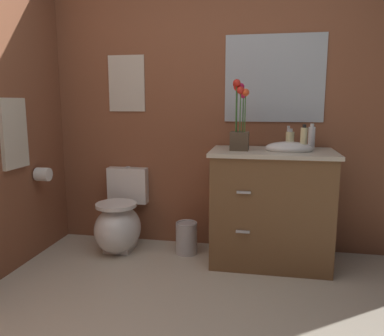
% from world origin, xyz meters
% --- Properties ---
extents(wall_back, '(4.37, 0.05, 2.50)m').
position_xyz_m(wall_back, '(0.20, 1.72, 1.25)').
color(wall_back, brown).
rests_on(wall_back, ground_plane).
extents(toilet, '(0.38, 0.59, 0.69)m').
position_xyz_m(toilet, '(-0.76, 1.42, 0.24)').
color(toilet, white).
rests_on(toilet, ground_plane).
extents(vanity_cabinet, '(0.94, 0.56, 1.08)m').
position_xyz_m(vanity_cabinet, '(0.50, 1.40, 0.46)').
color(vanity_cabinet, brown).
rests_on(vanity_cabinet, ground_plane).
extents(flower_vase, '(0.14, 0.14, 0.53)m').
position_xyz_m(flower_vase, '(0.25, 1.37, 1.10)').
color(flower_vase, '#4C3D2D').
rests_on(flower_vase, vanity_cabinet).
extents(soap_bottle, '(0.05, 0.05, 0.20)m').
position_xyz_m(soap_bottle, '(0.72, 1.37, 0.99)').
color(soap_bottle, beige).
rests_on(soap_bottle, vanity_cabinet).
extents(lotion_bottle, '(0.06, 0.06, 0.16)m').
position_xyz_m(lotion_bottle, '(0.63, 1.50, 0.97)').
color(lotion_bottle, beige).
rests_on(lotion_bottle, vanity_cabinet).
extents(hand_wash_bottle, '(0.05, 0.05, 0.20)m').
position_xyz_m(hand_wash_bottle, '(0.79, 1.49, 0.99)').
color(hand_wash_bottle, white).
rests_on(hand_wash_bottle, vanity_cabinet).
extents(trash_bin, '(0.18, 0.18, 0.27)m').
position_xyz_m(trash_bin, '(-0.18, 1.44, 0.14)').
color(trash_bin, '#B7B7BC').
rests_on(trash_bin, ground_plane).
extents(wall_poster, '(0.33, 0.01, 0.48)m').
position_xyz_m(wall_poster, '(-0.76, 1.69, 1.42)').
color(wall_poster, beige).
extents(wall_mirror, '(0.80, 0.01, 0.70)m').
position_xyz_m(wall_mirror, '(0.50, 1.69, 1.45)').
color(wall_mirror, '#B2BCC6').
extents(hanging_towel, '(0.03, 0.28, 0.52)m').
position_xyz_m(hanging_towel, '(-1.39, 0.98, 1.03)').
color(hanging_towel, beige).
extents(toilet_paper_roll, '(0.11, 0.11, 0.11)m').
position_xyz_m(toilet_paper_roll, '(-1.33, 1.23, 0.68)').
color(toilet_paper_roll, white).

